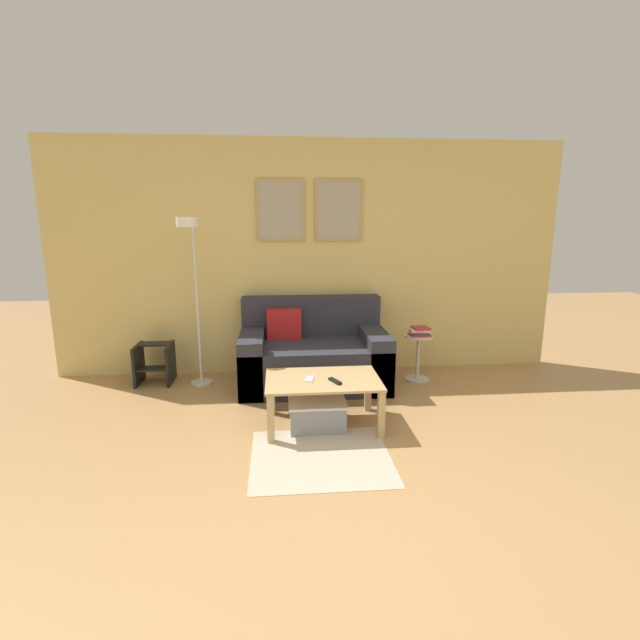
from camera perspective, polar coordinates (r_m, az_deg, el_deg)
ground_plane at (r=2.84m, az=3.30°, el=-24.68°), size 16.00×16.00×0.00m
wall_back at (r=5.17m, az=-1.27°, el=7.66°), size 5.60×0.09×2.55m
area_rug at (r=3.53m, az=0.10°, el=-16.50°), size 1.02×0.91×0.01m
couch at (r=4.88m, az=-0.87°, el=-4.39°), size 1.50×0.92×0.88m
coffee_table at (r=3.90m, az=0.39°, el=-8.19°), size 0.95×0.62×0.41m
storage_bin at (r=3.98m, az=-0.42°, el=-11.16°), size 0.48×0.46×0.24m
floor_lamp at (r=4.68m, az=-15.46°, el=6.04°), size 0.22×0.50×1.73m
side_table at (r=5.10m, az=11.98°, el=-4.02°), size 0.30×0.30×0.50m
book_stack at (r=5.03m, az=12.17°, el=-1.36°), size 0.23×0.19×0.09m
remote_control at (r=3.79m, az=1.86°, el=-7.52°), size 0.10×0.15×0.02m
cell_phone at (r=3.86m, az=-1.29°, el=-7.25°), size 0.09×0.15×0.01m
step_stool at (r=5.22m, az=-19.69°, el=-4.93°), size 0.36×0.37×0.42m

